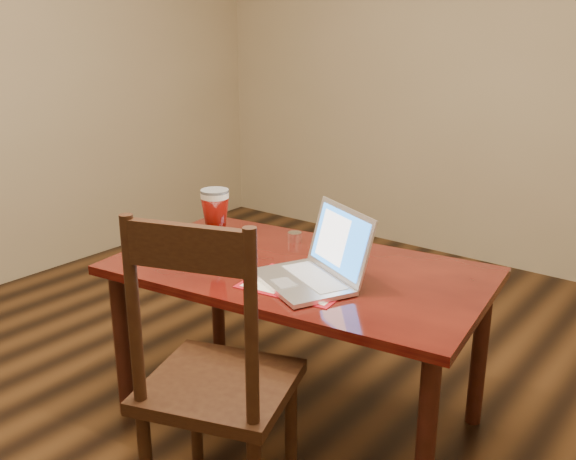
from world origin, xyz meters
The scene contains 3 objects.
ground centered at (0.00, 0.00, 0.00)m, with size 5.00×5.00×0.00m, color black.
dining_table centered at (0.05, 0.26, 0.60)m, with size 1.51×0.98×0.96m.
dining_chair centered at (0.18, -0.33, 0.50)m, with size 0.56×0.55×1.06m.
Camera 1 is at (1.43, -1.56, 1.56)m, focal length 40.00 mm.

